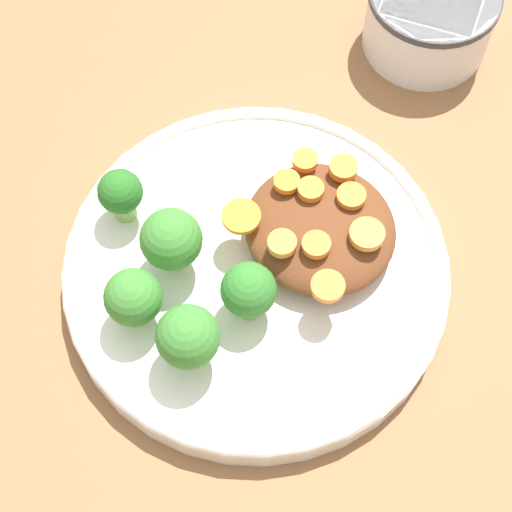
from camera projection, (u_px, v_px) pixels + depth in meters
The scene contains 19 objects.
ground_plane at pixel (256, 278), 0.62m from camera, with size 4.00×4.00×0.00m, color #8C603D.
plate at pixel (256, 270), 0.61m from camera, with size 0.27×0.27×0.03m.
dip_bowl at pixel (430, 15), 0.69m from camera, with size 0.11×0.11×0.06m.
stew_mound at pixel (320, 228), 0.60m from camera, with size 0.11×0.10×0.03m, color brown.
broccoli_floret_0 at pixel (171, 240), 0.57m from camera, with size 0.04×0.04×0.06m.
broccoli_floret_1 at pixel (188, 337), 0.54m from camera, with size 0.04×0.04×0.06m.
broccoli_floret_2 at pixel (133, 298), 0.56m from camera, with size 0.04×0.04×0.05m.
broccoli_floret_3 at pixel (249, 291), 0.56m from camera, with size 0.04×0.04×0.05m.
broccoli_floret_4 at pixel (121, 194), 0.60m from camera, with size 0.03×0.03×0.05m.
carrot_slice_0 at pixel (315, 193), 0.59m from camera, with size 0.02×0.02×0.01m, color orange.
carrot_slice_1 at pixel (351, 196), 0.59m from camera, with size 0.02×0.02×0.01m, color orange.
carrot_slice_2 at pixel (367, 234), 0.57m from camera, with size 0.02×0.02×0.01m, color orange.
carrot_slice_3 at pixel (282, 243), 0.57m from camera, with size 0.02×0.02×0.01m, color orange.
carrot_slice_4 at pixel (241, 216), 0.58m from camera, with size 0.03×0.03×0.00m, color orange.
carrot_slice_5 at pixel (316, 245), 0.57m from camera, with size 0.02×0.02×0.01m, color orange.
carrot_slice_6 at pixel (287, 182), 0.59m from camera, with size 0.02×0.02×0.01m, color orange.
carrot_slice_7 at pixel (343, 168), 0.60m from camera, with size 0.02×0.02×0.01m, color orange.
carrot_slice_8 at pixel (305, 160), 0.60m from camera, with size 0.02×0.02×0.01m, color orange.
carrot_slice_9 at pixel (328, 286), 0.56m from camera, with size 0.02×0.02×0.01m, color orange.
Camera 1 is at (-0.18, 0.20, 0.56)m, focal length 60.00 mm.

